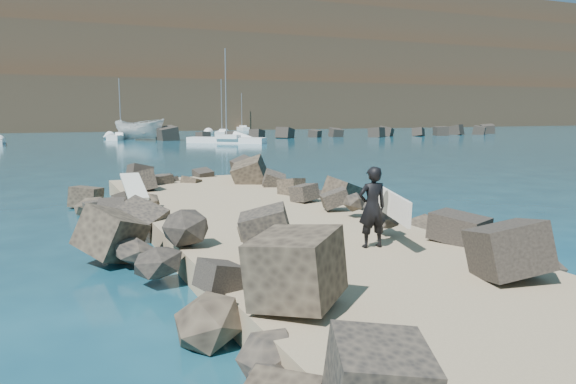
# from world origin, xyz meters

# --- Properties ---
(ground) EXTENTS (800.00, 800.00, 0.00)m
(ground) POSITION_xyz_m (0.00, 0.00, 0.00)
(ground) COLOR #0F384C
(ground) RESTS_ON ground
(jetty) EXTENTS (6.00, 26.00, 0.60)m
(jetty) POSITION_xyz_m (0.00, -2.00, 0.30)
(jetty) COLOR #8C7759
(jetty) RESTS_ON ground
(riprap_left) EXTENTS (2.60, 22.00, 1.00)m
(riprap_left) POSITION_xyz_m (-2.90, -1.50, 0.50)
(riprap_left) COLOR black
(riprap_left) RESTS_ON ground
(riprap_right) EXTENTS (2.60, 22.00, 1.00)m
(riprap_right) POSITION_xyz_m (2.90, -1.50, 0.50)
(riprap_right) COLOR #272421
(riprap_right) RESTS_ON ground
(breakwater_secondary) EXTENTS (52.00, 4.00, 1.20)m
(breakwater_secondary) POSITION_xyz_m (35.00, 55.00, 0.60)
(breakwater_secondary) COLOR black
(breakwater_secondary) RESTS_ON ground
(headland) EXTENTS (360.00, 140.00, 32.00)m
(headland) POSITION_xyz_m (10.00, 160.00, 16.00)
(headland) COLOR #2D4919
(headland) RESTS_ON ground
(surfboard_resting) EXTENTS (0.69, 2.46, 0.08)m
(surfboard_resting) POSITION_xyz_m (-2.95, 4.37, 1.04)
(surfboard_resting) COLOR silver
(surfboard_resting) RESTS_ON riprap_left
(boat_imported) EXTENTS (6.90, 6.60, 2.68)m
(boat_imported) POSITION_xyz_m (5.84, 57.98, 1.34)
(boat_imported) COLOR silver
(boat_imported) RESTS_ON ground
(surfer_with_board) EXTENTS (1.06, 2.12, 1.74)m
(surfer_with_board) POSITION_xyz_m (0.87, -3.61, 1.48)
(surfer_with_board) COLOR black
(surfer_with_board) RESTS_ON jetty
(sailboat_b) EXTENTS (4.25, 6.33, 7.81)m
(sailboat_b) POSITION_xyz_m (3.85, 60.30, 0.35)
(sailboat_b) COLOR white
(sailboat_b) RESTS_ON ground
(sailboat_f) EXTENTS (1.54, 5.90, 7.19)m
(sailboat_f) POSITION_xyz_m (29.84, 88.57, 0.35)
(sailboat_f) COLOR white
(sailboat_f) RESTS_ON ground
(sailboat_d) EXTENTS (4.04, 7.09, 8.47)m
(sailboat_d) POSITION_xyz_m (19.49, 67.82, 0.35)
(sailboat_d) COLOR white
(sailboat_d) RESTS_ON ground
(sailboat_c) EXTENTS (8.19, 7.11, 10.57)m
(sailboat_c) POSITION_xyz_m (13.62, 47.05, 0.35)
(sailboat_c) COLOR white
(sailboat_c) RESTS_ON ground
(headland_buildings) EXTENTS (137.50, 30.50, 5.00)m
(headland_buildings) POSITION_xyz_m (16.81, 152.19, 33.97)
(headland_buildings) COLOR white
(headland_buildings) RESTS_ON headland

